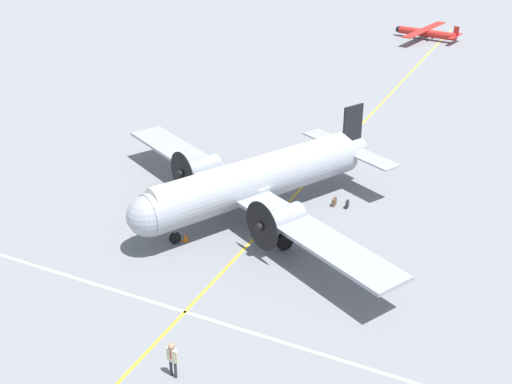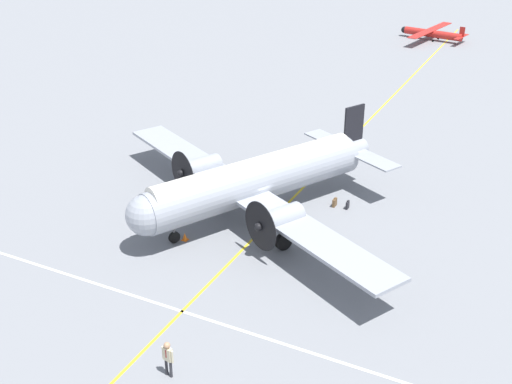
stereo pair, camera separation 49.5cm
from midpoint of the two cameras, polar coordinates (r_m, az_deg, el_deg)
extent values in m
plane|color=slate|center=(40.33, 0.35, -2.04)|extent=(300.00, 300.00, 0.00)
cube|color=gold|center=(39.90, 1.85, -2.39)|extent=(120.00, 0.16, 0.01)
cube|color=silver|center=(32.69, -7.90, -9.91)|extent=(0.16, 120.00, 0.01)
cylinder|color=#9399A3|center=(39.27, 0.36, 0.95)|extent=(14.31, 9.19, 2.46)
cylinder|color=silver|center=(38.99, 0.36, 1.85)|extent=(13.32, 8.19, 1.72)
sphere|color=#9399A3|center=(35.89, -9.34, -2.04)|extent=(2.34, 2.34, 2.34)
cylinder|color=#9399A3|center=(43.63, 8.34, 3.54)|extent=(3.20, 2.56, 1.35)
cube|color=black|center=(43.35, 9.02, 5.80)|extent=(1.51, 0.89, 2.83)
cube|color=#9399A3|center=(43.82, 8.70, 3.79)|extent=(5.06, 7.77, 0.10)
cube|color=#9399A3|center=(38.84, -0.94, 0.14)|extent=(13.89, 23.25, 0.20)
cylinder|color=#9399A3|center=(35.66, 2.62, -2.42)|extent=(2.88, 2.39, 1.35)
cylinder|color=black|center=(34.92, 0.80, -3.07)|extent=(1.37, 2.53, 2.84)
sphere|color=black|center=(34.85, 0.63, -3.13)|extent=(0.47, 0.47, 0.47)
cylinder|color=#9399A3|center=(41.97, -4.55, 2.18)|extent=(2.88, 2.39, 1.35)
cylinder|color=black|center=(41.34, -6.20, 1.71)|extent=(1.37, 2.53, 2.84)
sphere|color=black|center=(41.28, -6.35, 1.67)|extent=(0.47, 0.47, 0.47)
cylinder|color=#4C4C51|center=(36.30, 2.90, -3.71)|extent=(0.18, 0.18, 0.95)
cylinder|color=black|center=(36.54, 2.89, -4.35)|extent=(1.11, 0.78, 1.10)
cylinder|color=#4C4C51|center=(42.51, -4.20, 1.02)|extent=(0.18, 0.18, 0.95)
cylinder|color=black|center=(42.72, -4.18, 0.44)|extent=(1.11, 0.78, 1.10)
cylinder|color=#4C4C51|center=(37.27, -6.93, -3.44)|extent=(0.14, 0.14, 0.87)
cylinder|color=black|center=(37.49, -6.89, -4.02)|extent=(0.70, 0.49, 0.70)
cylinder|color=#2D2D33|center=(28.39, -7.06, -15.34)|extent=(0.12, 0.12, 0.85)
cylinder|color=#2D2D33|center=(28.52, -7.45, -15.14)|extent=(0.12, 0.12, 0.85)
cube|color=beige|center=(27.97, -7.35, -14.10)|extent=(0.25, 0.43, 0.64)
sphere|color=tan|center=(27.67, -7.40, -13.37)|extent=(0.28, 0.28, 0.28)
cylinder|color=beige|center=(27.85, -6.94, -14.36)|extent=(0.10, 0.10, 0.61)
cylinder|color=beige|center=(28.12, -7.75, -13.95)|extent=(0.10, 0.10, 0.61)
cube|color=maroon|center=(27.86, -7.50, -14.09)|extent=(0.02, 0.05, 0.41)
cube|color=brown|center=(41.59, 7.34, -0.93)|extent=(0.51, 0.17, 0.52)
cube|color=#4A3520|center=(41.45, 7.37, -0.57)|extent=(0.18, 0.12, 0.02)
cube|color=#232328|center=(41.39, 8.48, -1.15)|extent=(0.42, 0.12, 0.52)
cube|color=black|center=(41.26, 8.51, -0.80)|extent=(0.15, 0.09, 0.02)
cylinder|color=#B2231E|center=(87.44, 15.63, 13.39)|extent=(2.30, 7.64, 0.93)
sphere|color=black|center=(88.93, 13.22, 13.87)|extent=(0.84, 0.84, 0.84)
cube|color=#B2231E|center=(87.50, 15.40, 13.71)|extent=(11.42, 3.25, 0.08)
cube|color=#B2231E|center=(86.03, 18.01, 13.38)|extent=(0.18, 0.67, 1.21)
cube|color=#B2231E|center=(86.15, 17.96, 13.00)|extent=(3.76, 1.26, 0.04)
cylinder|color=black|center=(88.58, 13.93, 13.29)|extent=(0.13, 0.29, 0.28)
cylinder|color=#4C4C51|center=(88.56, 13.94, 13.36)|extent=(0.06, 0.06, 0.21)
cylinder|color=black|center=(86.67, 15.61, 12.82)|extent=(0.13, 0.29, 0.28)
cylinder|color=#4C4C51|center=(86.64, 15.62, 12.89)|extent=(0.06, 0.06, 0.21)
cylinder|color=black|center=(88.20, 16.05, 12.99)|extent=(0.13, 0.29, 0.28)
cylinder|color=#4C4C51|center=(88.18, 16.06, 13.06)|extent=(0.06, 0.06, 0.21)
cube|color=orange|center=(37.84, -5.96, -4.25)|extent=(0.37, 0.37, 0.03)
cone|color=orange|center=(37.72, -5.97, -3.95)|extent=(0.31, 0.31, 0.48)
camera|label=1|loc=(0.25, -89.64, 0.18)|focal=45.00mm
camera|label=2|loc=(0.25, 90.36, -0.18)|focal=45.00mm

